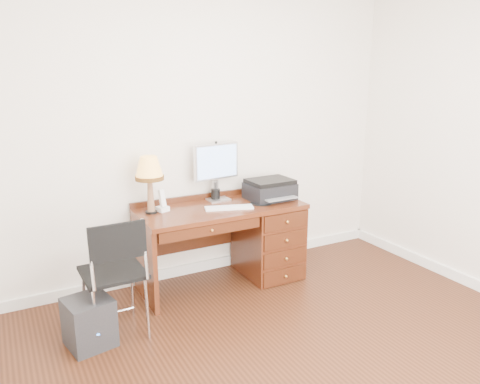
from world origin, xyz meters
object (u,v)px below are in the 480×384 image
monitor (217,165)px  equipment_box (89,322)px  leg_lamp (149,172)px  printer (270,189)px  chair (115,267)px  phone (162,205)px  desk (251,236)px

monitor → equipment_box: monitor is taller
leg_lamp → equipment_box: leg_lamp is taller
printer → chair: 1.70m
leg_lamp → equipment_box: size_ratio=1.37×
phone → desk: bearing=-24.8°
monitor → printer: size_ratio=1.22×
desk → printer: 0.48m
leg_lamp → monitor: bearing=10.5°
desk → chair: chair is taller
monitor → chair: bearing=-156.4°
desk → printer: (0.20, 0.01, 0.43)m
chair → monitor: bearing=29.8°
equipment_box → leg_lamp: bearing=29.1°
printer → leg_lamp: leg_lamp is taller
chair → phone: bearing=44.1°
phone → monitor: bearing=-6.5°
desk → leg_lamp: (-0.94, 0.09, 0.70)m
printer → equipment_box: size_ratio=1.21×
leg_lamp → phone: (0.11, 0.01, -0.31)m
monitor → leg_lamp: (-0.69, -0.13, 0.03)m
phone → printer: bearing=-23.0°
printer → chair: bearing=-164.7°
desk → leg_lamp: 1.18m
monitor → printer: monitor is taller
desk → chair: (-1.41, -0.48, 0.15)m
monitor → chair: monitor is taller
equipment_box → phone: bearing=25.5°
printer → equipment_box: 2.00m
desk → phone: bearing=173.1°
desk → phone: size_ratio=7.73×
printer → equipment_box: (-1.82, -0.49, -0.66)m
phone → chair: size_ratio=0.21×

